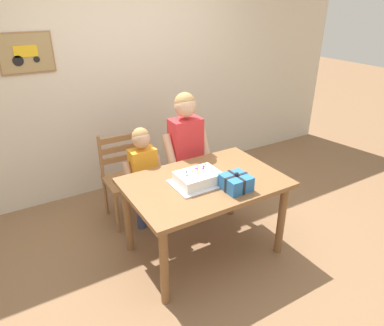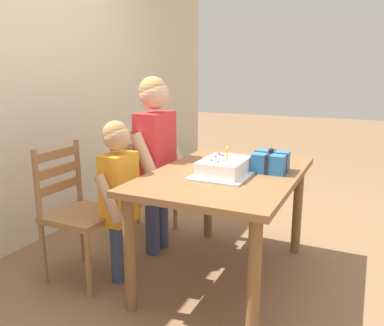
{
  "view_description": "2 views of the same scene",
  "coord_description": "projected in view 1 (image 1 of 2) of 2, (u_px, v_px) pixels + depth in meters",
  "views": [
    {
      "loc": [
        -1.45,
        -2.22,
        2.2
      ],
      "look_at": [
        -0.03,
        0.17,
        0.85
      ],
      "focal_mm": 32.83,
      "sensor_mm": 36.0,
      "label": 1
    },
    {
      "loc": [
        -2.34,
        -0.84,
        1.4
      ],
      "look_at": [
        -0.14,
        0.18,
        0.82
      ],
      "focal_mm": 36.76,
      "sensor_mm": 36.0,
      "label": 2
    }
  ],
  "objects": [
    {
      "name": "ground_plane",
      "position": [
        204.0,
        250.0,
        3.35
      ],
      "size": [
        20.0,
        20.0,
        0.0
      ],
      "primitive_type": "plane",
      "color": "#846042"
    },
    {
      "name": "back_wall",
      "position": [
        127.0,
        80.0,
        4.07
      ],
      "size": [
        6.4,
        0.11,
        2.6
      ],
      "color": "beige",
      "rests_on": "ground"
    },
    {
      "name": "dining_table",
      "position": [
        205.0,
        191.0,
        3.06
      ],
      "size": [
        1.35,
        0.9,
        0.75
      ],
      "color": "brown",
      "rests_on": "ground"
    },
    {
      "name": "birthday_cake",
      "position": [
        198.0,
        178.0,
        2.95
      ],
      "size": [
        0.44,
        0.34,
        0.19
      ],
      "color": "silver",
      "rests_on": "dining_table"
    },
    {
      "name": "gift_box_red_large",
      "position": [
        236.0,
        182.0,
        2.86
      ],
      "size": [
        0.22,
        0.22,
        0.16
      ],
      "color": "#286BB7",
      "rests_on": "dining_table"
    },
    {
      "name": "chair_left",
      "position": [
        125.0,
        178.0,
        3.66
      ],
      "size": [
        0.43,
        0.43,
        0.92
      ],
      "color": "#996B42",
      "rests_on": "ground"
    },
    {
      "name": "chair_right",
      "position": [
        191.0,
        161.0,
        4.03
      ],
      "size": [
        0.45,
        0.45,
        0.92
      ],
      "color": "#996B42",
      "rests_on": "ground"
    },
    {
      "name": "child_older",
      "position": [
        186.0,
        144.0,
        3.55
      ],
      "size": [
        0.49,
        0.27,
        1.36
      ],
      "color": "#38426B",
      "rests_on": "ground"
    },
    {
      "name": "child_younger",
      "position": [
        143.0,
        170.0,
        3.41
      ],
      "size": [
        0.39,
        0.22,
        1.09
      ],
      "color": "#38426B",
      "rests_on": "ground"
    }
  ]
}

